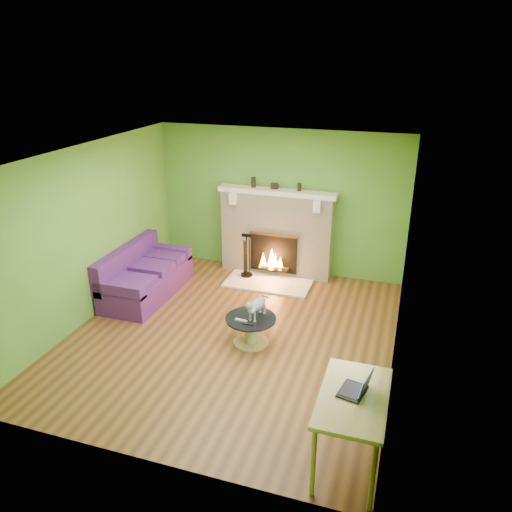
# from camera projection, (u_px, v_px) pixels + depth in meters

# --- Properties ---
(floor) EXTENTS (5.00, 5.00, 0.00)m
(floor) POSITION_uv_depth(u_px,v_px,m) (232.00, 335.00, 7.21)
(floor) COLOR #543118
(floor) RESTS_ON ground
(ceiling) EXTENTS (5.00, 5.00, 0.00)m
(ceiling) POSITION_uv_depth(u_px,v_px,m) (228.00, 155.00, 6.22)
(ceiling) COLOR white
(ceiling) RESTS_ON wall_back
(wall_back) EXTENTS (5.00, 0.00, 5.00)m
(wall_back) POSITION_uv_depth(u_px,v_px,m) (280.00, 202.00, 8.91)
(wall_back) COLOR #55872C
(wall_back) RESTS_ON floor
(wall_front) EXTENTS (5.00, 0.00, 5.00)m
(wall_front) POSITION_uv_depth(u_px,v_px,m) (133.00, 349.00, 4.52)
(wall_front) COLOR #55872C
(wall_front) RESTS_ON floor
(wall_left) EXTENTS (0.00, 5.00, 5.00)m
(wall_left) POSITION_uv_depth(u_px,v_px,m) (88.00, 234.00, 7.36)
(wall_left) COLOR #55872C
(wall_left) RESTS_ON floor
(wall_right) EXTENTS (0.00, 5.00, 5.00)m
(wall_right) POSITION_uv_depth(u_px,v_px,m) (403.00, 273.00, 6.07)
(wall_right) COLOR #55872C
(wall_right) RESTS_ON floor
(window_frame) EXTENTS (0.00, 1.20, 1.20)m
(window_frame) POSITION_uv_depth(u_px,v_px,m) (400.00, 285.00, 5.19)
(window_frame) COLOR silver
(window_frame) RESTS_ON wall_right
(window_pane) EXTENTS (0.00, 1.06, 1.06)m
(window_pane) POSITION_uv_depth(u_px,v_px,m) (400.00, 285.00, 5.19)
(window_pane) COLOR white
(window_pane) RESTS_ON wall_right
(fireplace) EXTENTS (2.10, 0.46, 1.58)m
(fireplace) POSITION_uv_depth(u_px,v_px,m) (277.00, 233.00, 8.95)
(fireplace) COLOR beige
(fireplace) RESTS_ON floor
(hearth) EXTENTS (1.50, 0.75, 0.03)m
(hearth) POSITION_uv_depth(u_px,v_px,m) (268.00, 283.00, 8.79)
(hearth) COLOR beige
(hearth) RESTS_ON floor
(mantel) EXTENTS (2.10, 0.28, 0.08)m
(mantel) POSITION_uv_depth(u_px,v_px,m) (277.00, 192.00, 8.64)
(mantel) COLOR white
(mantel) RESTS_ON fireplace
(sofa) EXTENTS (0.86, 1.82, 0.82)m
(sofa) POSITION_uv_depth(u_px,v_px,m) (144.00, 277.00, 8.32)
(sofa) COLOR #471A63
(sofa) RESTS_ON floor
(coffee_table) EXTENTS (0.70, 0.70, 0.40)m
(coffee_table) POSITION_uv_depth(u_px,v_px,m) (251.00, 328.00, 6.93)
(coffee_table) COLOR tan
(coffee_table) RESTS_ON floor
(desk) EXTENTS (0.64, 1.10, 0.81)m
(desk) POSITION_uv_depth(u_px,v_px,m) (353.00, 404.00, 4.71)
(desk) COLOR tan
(desk) RESTS_ON floor
(cat) EXTENTS (0.31, 0.56, 0.33)m
(cat) POSITION_uv_depth(u_px,v_px,m) (257.00, 306.00, 6.83)
(cat) COLOR slate
(cat) RESTS_ON coffee_table
(remote_silver) EXTENTS (0.17, 0.06, 0.02)m
(remote_silver) POSITION_uv_depth(u_px,v_px,m) (241.00, 320.00, 6.79)
(remote_silver) COLOR gray
(remote_silver) RESTS_ON coffee_table
(remote_black) EXTENTS (0.16, 0.04, 0.02)m
(remote_black) POSITION_uv_depth(u_px,v_px,m) (248.00, 324.00, 6.70)
(remote_black) COLOR black
(remote_black) RESTS_ON coffee_table
(laptop) EXTENTS (0.32, 0.35, 0.23)m
(laptop) POSITION_uv_depth(u_px,v_px,m) (353.00, 382.00, 4.68)
(laptop) COLOR black
(laptop) RESTS_ON desk
(fire_tools) EXTENTS (0.22, 0.22, 0.81)m
(fire_tools) POSITION_uv_depth(u_px,v_px,m) (247.00, 255.00, 8.89)
(fire_tools) COLOR black
(fire_tools) RESTS_ON hearth
(mantel_vase_left) EXTENTS (0.08, 0.08, 0.18)m
(mantel_vase_left) POSITION_uv_depth(u_px,v_px,m) (254.00, 182.00, 8.75)
(mantel_vase_left) COLOR black
(mantel_vase_left) RESTS_ON mantel
(mantel_vase_right) EXTENTS (0.07, 0.07, 0.14)m
(mantel_vase_right) POSITION_uv_depth(u_px,v_px,m) (299.00, 187.00, 8.52)
(mantel_vase_right) COLOR black
(mantel_vase_right) RESTS_ON mantel
(mantel_box) EXTENTS (0.12, 0.08, 0.10)m
(mantel_box) POSITION_uv_depth(u_px,v_px,m) (275.00, 186.00, 8.65)
(mantel_box) COLOR black
(mantel_box) RESTS_ON mantel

